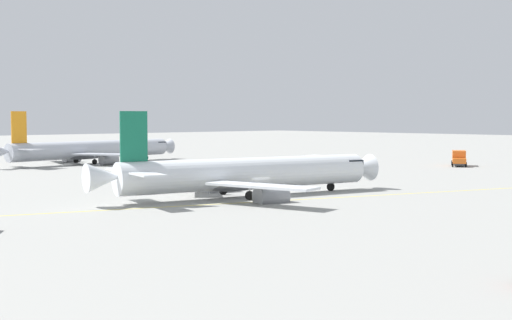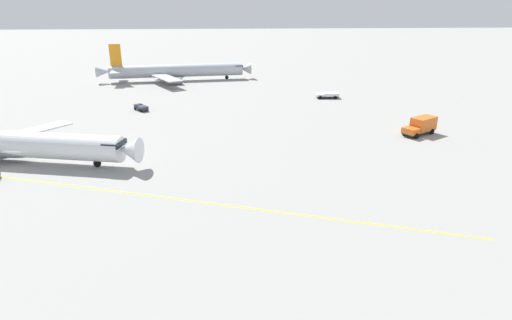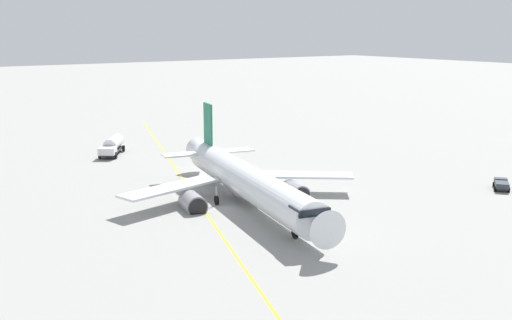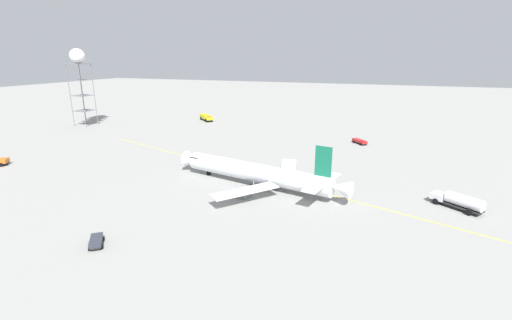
% 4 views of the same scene
% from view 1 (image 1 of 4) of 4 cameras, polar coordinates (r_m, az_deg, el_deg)
% --- Properties ---
extents(ground_plane, '(600.00, 600.00, 0.00)m').
position_cam_1_polar(ground_plane, '(83.78, 0.13, -3.13)').
color(ground_plane, gray).
extents(airliner_main, '(29.68, 39.66, 11.06)m').
position_cam_1_polar(airliner_main, '(84.06, -0.98, -1.28)').
color(airliner_main, silver).
rests_on(airliner_main, ground_plane).
extents(airliner_secondary, '(30.48, 45.24, 11.01)m').
position_cam_1_polar(airliner_secondary, '(148.97, -13.68, 0.79)').
color(airliner_secondary, '#B2B7C1').
rests_on(airliner_secondary, ground_plane).
extents(baggage_truck_truck, '(3.88, 3.58, 1.22)m').
position_cam_1_polar(baggage_truck_truck, '(116.60, -6.43, -0.91)').
color(baggage_truck_truck, '#232326').
rests_on(baggage_truck_truck, ground_plane).
extents(catering_truck_truck, '(5.94, 7.31, 3.10)m').
position_cam_1_polar(catering_truck_truck, '(143.00, 16.61, 0.17)').
color(catering_truck_truck, '#232326').
rests_on(catering_truck_truck, ground_plane).
extents(pushback_tug_truck, '(2.84, 5.53, 1.30)m').
position_cam_1_polar(pushback_tug_truck, '(153.29, 4.61, 0.21)').
color(pushback_tug_truck, '#232326').
rests_on(pushback_tug_truck, ground_plane).
extents(taxiway_centreline, '(44.32, 128.64, 0.01)m').
position_cam_1_polar(taxiway_centreline, '(78.22, -1.60, -3.61)').
color(taxiway_centreline, yellow).
rests_on(taxiway_centreline, ground_plane).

